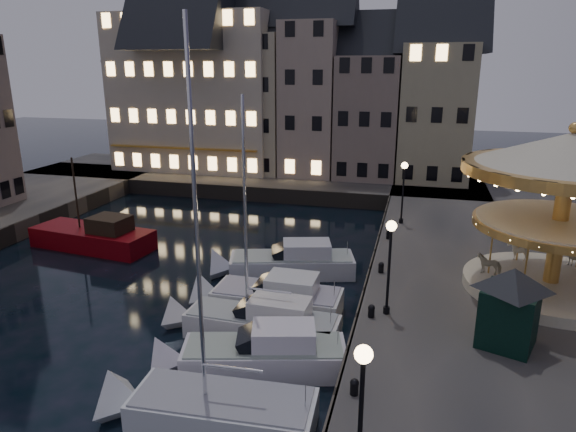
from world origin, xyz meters
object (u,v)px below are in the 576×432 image
(bollard_a, at_px, (354,386))
(motorboat_c, at_px, (253,323))
(bollard_c, at_px, (381,267))
(carousel, at_px, (566,183))
(streetlamp_a, at_px, (361,401))
(motorboat_e, at_px, (285,264))
(ticket_kiosk, at_px, (512,294))
(red_fishing_boat, at_px, (95,238))
(bollard_b, at_px, (371,310))
(bollard_d, at_px, (389,234))
(streetlamp_b, at_px, (390,254))
(streetlamp_c, at_px, (403,184))
(motorboat_b, at_px, (254,356))
(motorboat_d, at_px, (269,298))
(motorboat_a, at_px, (207,410))

(bollard_a, xyz_separation_m, motorboat_c, (-5.07, 4.85, -0.93))
(bollard_c, xyz_separation_m, carousel, (7.93, -0.22, 4.91))
(streetlamp_a, distance_m, bollard_a, 4.71)
(motorboat_e, height_order, carousel, carousel)
(ticket_kiosk, bearing_deg, red_fishing_boat, 160.28)
(streetlamp_a, relative_size, bollard_a, 7.32)
(streetlamp_a, relative_size, bollard_b, 7.32)
(bollard_d, height_order, motorboat_c, motorboat_c)
(motorboat_e, distance_m, ticket_kiosk, 13.34)
(bollard_d, bearing_deg, carousel, -35.82)
(streetlamp_b, relative_size, bollard_b, 7.32)
(bollard_c, xyz_separation_m, motorboat_c, (-5.07, -5.65, -0.93))
(streetlamp_c, distance_m, motorboat_b, 18.15)
(red_fishing_boat, bearing_deg, ticket_kiosk, -19.72)
(motorboat_d, bearing_deg, bollard_b, -20.69)
(motorboat_b, bearing_deg, streetlamp_c, 74.32)
(motorboat_e, bearing_deg, bollard_a, -65.27)
(streetlamp_a, distance_m, bollard_d, 20.15)
(motorboat_b, height_order, ticket_kiosk, ticket_kiosk)
(ticket_kiosk, bearing_deg, streetlamp_a, -118.25)
(streetlamp_c, xyz_separation_m, motorboat_e, (-6.12, -7.51, -3.37))
(bollard_a, xyz_separation_m, ticket_kiosk, (5.19, 4.55, 1.82))
(red_fishing_boat, bearing_deg, motorboat_c, -31.24)
(streetlamp_a, bearing_deg, bollard_d, 91.72)
(motorboat_d, xyz_separation_m, carousel, (13.04, 2.85, 5.87))
(motorboat_b, bearing_deg, bollard_b, 36.92)
(bollard_c, bearing_deg, streetlamp_c, 86.19)
(motorboat_a, distance_m, motorboat_d, 8.46)
(motorboat_d, bearing_deg, motorboat_e, 95.17)
(streetlamp_b, height_order, streetlamp_c, same)
(streetlamp_a, relative_size, bollard_c, 7.32)
(motorboat_a, bearing_deg, streetlamp_b, 52.69)
(streetlamp_c, distance_m, bollard_d, 4.29)
(motorboat_c, height_order, motorboat_d, motorboat_c)
(bollard_d, height_order, motorboat_d, motorboat_d)
(streetlamp_a, bearing_deg, streetlamp_b, 90.00)
(bollard_d, relative_size, motorboat_d, 0.08)
(motorboat_a, xyz_separation_m, motorboat_e, (-0.77, 13.01, 0.10))
(streetlamp_a, bearing_deg, streetlamp_c, 90.00)
(motorboat_a, bearing_deg, motorboat_e, 93.39)
(bollard_b, height_order, motorboat_c, motorboat_c)
(bollard_a, height_order, red_fishing_boat, red_fishing_boat)
(streetlamp_c, bearing_deg, red_fishing_boat, -161.62)
(bollard_d, bearing_deg, motorboat_c, -114.44)
(motorboat_c, bearing_deg, bollard_a, -43.75)
(bollard_b, height_order, bollard_d, same)
(motorboat_a, distance_m, motorboat_c, 5.88)
(carousel, bearing_deg, ticket_kiosk, -115.49)
(bollard_b, relative_size, ticket_kiosk, 0.16)
(streetlamp_a, xyz_separation_m, motorboat_c, (-5.67, 8.85, -3.34))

